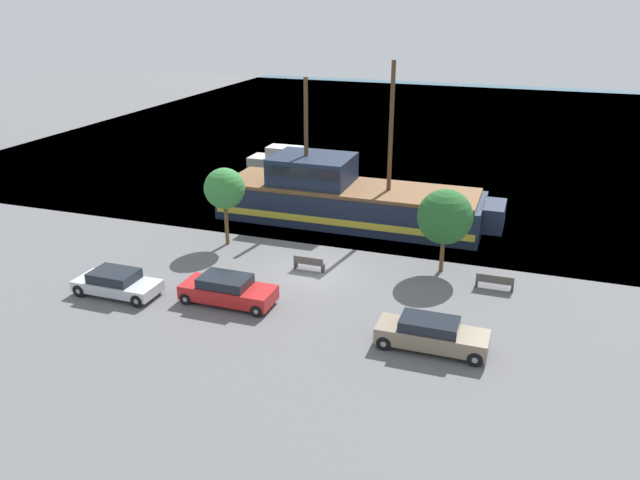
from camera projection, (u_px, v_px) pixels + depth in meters
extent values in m
plane|color=#5B5B5E|center=(313.00, 272.00, 35.35)|extent=(160.00, 160.00, 0.00)
plane|color=#33566B|center=(438.00, 127.00, 73.98)|extent=(80.00, 80.00, 0.00)
cube|color=#192338|center=(349.00, 205.00, 42.95)|extent=(18.00, 5.34, 2.29)
cube|color=gold|center=(349.00, 210.00, 43.07)|extent=(17.64, 5.42, 0.45)
cube|color=#192338|center=(493.00, 216.00, 39.88)|extent=(1.40, 2.94, 1.60)
cube|color=brown|center=(350.00, 188.00, 42.48)|extent=(17.28, 4.91, 0.25)
cube|color=#192338|center=(312.00, 169.00, 42.92)|extent=(5.40, 4.27, 1.87)
cube|color=black|center=(312.00, 165.00, 42.81)|extent=(5.13, 4.33, 0.67)
cylinder|color=#4C331E|center=(391.00, 127.00, 40.06)|extent=(0.28, 0.28, 8.38)
cylinder|color=#4C331E|center=(306.00, 131.00, 42.09)|extent=(0.28, 0.28, 7.12)
cube|color=#B7B2A8|center=(291.00, 164.00, 55.60)|extent=(7.67, 2.36, 1.08)
cube|color=silver|center=(285.00, 152.00, 55.39)|extent=(3.07, 1.84, 1.02)
cube|color=black|center=(295.00, 153.00, 55.11)|extent=(0.12, 1.65, 0.82)
cube|color=#7F705B|center=(432.00, 337.00, 27.53)|extent=(4.90, 1.71, 0.74)
cube|color=black|center=(429.00, 324.00, 27.35)|extent=(2.55, 1.53, 0.47)
cylinder|color=black|center=(475.00, 359.00, 26.36)|extent=(0.68, 0.22, 0.68)
cylinder|color=gray|center=(475.00, 359.00, 26.36)|extent=(0.26, 0.25, 0.26)
cylinder|color=black|center=(479.00, 341.00, 27.69)|extent=(0.68, 0.22, 0.68)
cylinder|color=gray|center=(479.00, 341.00, 27.69)|extent=(0.26, 0.25, 0.26)
cylinder|color=black|center=(384.00, 343.00, 27.57)|extent=(0.68, 0.22, 0.68)
cylinder|color=gray|center=(384.00, 343.00, 27.57)|extent=(0.26, 0.25, 0.26)
cylinder|color=black|center=(392.00, 327.00, 28.91)|extent=(0.68, 0.22, 0.68)
cylinder|color=gray|center=(392.00, 327.00, 28.91)|extent=(0.26, 0.25, 0.26)
cube|color=#B7BCC6|center=(118.00, 285.00, 32.57)|extent=(4.49, 1.89, 0.55)
cube|color=black|center=(114.00, 276.00, 32.41)|extent=(2.33, 1.70, 0.52)
cylinder|color=black|center=(137.00, 301.00, 31.35)|extent=(0.68, 0.22, 0.68)
cylinder|color=gray|center=(137.00, 301.00, 31.35)|extent=(0.26, 0.25, 0.26)
cylinder|color=black|center=(156.00, 287.00, 32.85)|extent=(0.68, 0.22, 0.68)
cylinder|color=gray|center=(156.00, 287.00, 32.85)|extent=(0.26, 0.25, 0.26)
cylinder|color=black|center=(79.00, 291.00, 32.43)|extent=(0.68, 0.22, 0.68)
cylinder|color=gray|center=(79.00, 291.00, 32.43)|extent=(0.26, 0.25, 0.26)
cylinder|color=black|center=(100.00, 277.00, 33.93)|extent=(0.68, 0.22, 0.68)
cylinder|color=gray|center=(100.00, 277.00, 33.93)|extent=(0.26, 0.25, 0.26)
cube|color=#B21E1E|center=(228.00, 292.00, 31.66)|extent=(4.82, 1.89, 0.73)
cube|color=black|center=(225.00, 281.00, 31.48)|extent=(2.51, 1.70, 0.50)
cylinder|color=black|center=(257.00, 311.00, 30.41)|extent=(0.64, 0.22, 0.64)
cylinder|color=gray|center=(257.00, 311.00, 30.41)|extent=(0.24, 0.25, 0.24)
cylinder|color=black|center=(271.00, 296.00, 31.91)|extent=(0.64, 0.22, 0.64)
cylinder|color=gray|center=(271.00, 296.00, 31.91)|extent=(0.24, 0.25, 0.24)
cylinder|color=black|center=(186.00, 299.00, 31.61)|extent=(0.64, 0.22, 0.64)
cylinder|color=gray|center=(186.00, 299.00, 31.61)|extent=(0.24, 0.25, 0.24)
cylinder|color=black|center=(203.00, 285.00, 33.11)|extent=(0.64, 0.22, 0.64)
cylinder|color=gray|center=(203.00, 285.00, 33.11)|extent=(0.24, 0.25, 0.24)
cylinder|color=yellow|center=(231.00, 278.00, 34.01)|extent=(0.22, 0.22, 0.56)
sphere|color=yellow|center=(231.00, 272.00, 33.88)|extent=(0.25, 0.25, 0.25)
cylinder|color=yellow|center=(228.00, 277.00, 34.05)|extent=(0.10, 0.09, 0.09)
cylinder|color=yellow|center=(234.00, 278.00, 33.95)|extent=(0.10, 0.09, 0.09)
cube|color=#4C4742|center=(309.00, 263.00, 35.56)|extent=(1.77, 0.45, 0.05)
cube|color=#4C4742|center=(308.00, 261.00, 35.30)|extent=(1.77, 0.06, 0.40)
cube|color=#2D2D2D|center=(296.00, 265.00, 35.89)|extent=(0.12, 0.36, 0.40)
cube|color=#2D2D2D|center=(323.00, 268.00, 35.39)|extent=(0.12, 0.36, 0.40)
cube|color=#4C4742|center=(495.00, 281.00, 33.27)|extent=(1.97, 0.45, 0.05)
cube|color=#4C4742|center=(495.00, 279.00, 33.01)|extent=(1.97, 0.06, 0.40)
cube|color=#2D2D2D|center=(477.00, 283.00, 33.63)|extent=(0.12, 0.36, 0.40)
cube|color=#2D2D2D|center=(512.00, 288.00, 33.07)|extent=(0.12, 0.36, 0.40)
cylinder|color=brown|center=(227.00, 225.00, 38.93)|extent=(0.24, 0.24, 2.59)
sphere|color=#337A38|center=(224.00, 188.00, 38.06)|extent=(2.52, 2.52, 2.52)
cylinder|color=brown|center=(442.00, 255.00, 35.19)|extent=(0.24, 0.24, 1.98)
sphere|color=#235B28|center=(445.00, 217.00, 34.34)|extent=(3.08, 3.08, 3.08)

